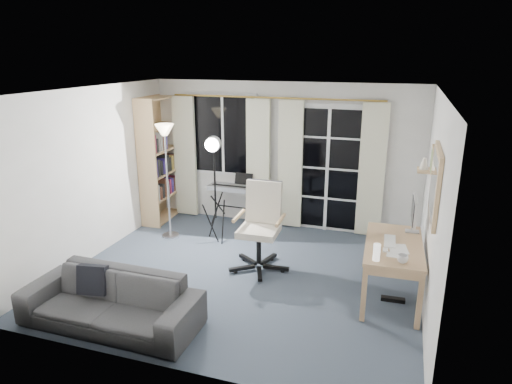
% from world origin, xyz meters
% --- Properties ---
extents(floor, '(4.50, 4.00, 0.02)m').
position_xyz_m(floor, '(0.00, 0.00, -0.01)').
color(floor, '#3D4B5A').
rests_on(floor, ground).
extents(window, '(1.20, 0.08, 1.40)m').
position_xyz_m(window, '(-1.05, 1.97, 1.50)').
color(window, white).
rests_on(window, floor).
extents(french_door, '(1.32, 0.09, 2.11)m').
position_xyz_m(french_door, '(0.75, 1.97, 1.03)').
color(french_door, white).
rests_on(french_door, floor).
extents(curtains, '(3.60, 0.07, 2.13)m').
position_xyz_m(curtains, '(-0.14, 1.88, 1.09)').
color(curtains, gold).
rests_on(curtains, floor).
extents(bookshelf, '(0.39, 1.01, 2.15)m').
position_xyz_m(bookshelf, '(-2.13, 1.60, 1.02)').
color(bookshelf, tan).
rests_on(bookshelf, floor).
extents(torchiere_lamp, '(0.30, 0.30, 1.81)m').
position_xyz_m(torchiere_lamp, '(-1.56, 0.88, 1.46)').
color(torchiere_lamp, '#B2B2B7').
rests_on(torchiere_lamp, floor).
extents(keyboard_piano, '(1.17, 0.58, 0.84)m').
position_xyz_m(keyboard_piano, '(-0.63, 1.70, 0.64)').
color(keyboard_piano, black).
rests_on(keyboard_piano, floor).
extents(studio_light, '(0.34, 0.35, 1.70)m').
position_xyz_m(studio_light, '(-0.78, 0.89, 1.36)').
color(studio_light, black).
rests_on(studio_light, floor).
extents(office_chair, '(0.79, 0.82, 1.18)m').
position_xyz_m(office_chair, '(0.14, 0.35, 0.69)').
color(office_chair, black).
rests_on(office_chair, floor).
extents(desk, '(0.70, 1.32, 0.70)m').
position_xyz_m(desk, '(1.88, 0.00, 0.61)').
color(desk, tan).
rests_on(desk, floor).
extents(monitor, '(0.17, 0.50, 0.44)m').
position_xyz_m(monitor, '(2.08, 0.45, 0.96)').
color(monitor, silver).
rests_on(monitor, desk).
extents(desk_clutter, '(0.40, 0.80, 0.88)m').
position_xyz_m(desk_clutter, '(1.83, -0.22, 0.55)').
color(desk_clutter, white).
rests_on(desk_clutter, desk).
extents(mug, '(0.12, 0.09, 0.11)m').
position_xyz_m(mug, '(1.98, -0.50, 0.75)').
color(mug, silver).
rests_on(mug, desk).
extents(wall_mirror, '(0.04, 0.94, 0.74)m').
position_xyz_m(wall_mirror, '(2.22, -0.35, 1.55)').
color(wall_mirror, tan).
rests_on(wall_mirror, floor).
extents(framed_print, '(0.03, 0.42, 0.32)m').
position_xyz_m(framed_print, '(2.23, 0.55, 1.60)').
color(framed_print, tan).
rests_on(framed_print, floor).
extents(wall_shelf, '(0.16, 0.30, 0.18)m').
position_xyz_m(wall_shelf, '(2.16, 1.05, 1.41)').
color(wall_shelf, tan).
rests_on(wall_shelf, floor).
extents(sofa, '(1.94, 0.58, 0.76)m').
position_xyz_m(sofa, '(-0.96, -1.55, 0.38)').
color(sofa, '#2E2F31').
rests_on(sofa, floor).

